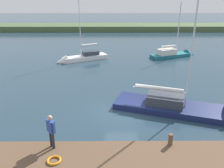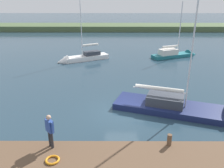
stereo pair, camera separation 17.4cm
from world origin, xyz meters
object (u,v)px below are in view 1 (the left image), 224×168
at_px(mooring_post_far, 171,140).
at_px(person_on_dock, 51,129).
at_px(sailboat_far_right, 80,59).
at_px(sailboat_near_dock, 175,55).
at_px(life_ring_buoy, 54,160).
at_px(sailboat_inner_slip, 201,112).

xyz_separation_m(mooring_post_far, person_on_dock, (5.83, 0.16, 0.72)).
xyz_separation_m(sailboat_far_right, sailboat_near_dock, (-12.62, -2.04, -0.01)).
relative_size(life_ring_buoy, sailboat_far_right, 0.08).
bearing_deg(sailboat_inner_slip, sailboat_near_dock, 100.26).
bearing_deg(sailboat_far_right, mooring_post_far, 82.34).
xyz_separation_m(mooring_post_far, life_ring_buoy, (5.53, 1.21, -0.25)).
bearing_deg(mooring_post_far, person_on_dock, 1.53).
relative_size(mooring_post_far, sailboat_near_dock, 0.08).
relative_size(sailboat_far_right, sailboat_near_dock, 1.10).
height_order(life_ring_buoy, sailboat_near_dock, sailboat_near_dock).
bearing_deg(sailboat_near_dock, life_ring_buoy, -139.40).
height_order(life_ring_buoy, sailboat_far_right, sailboat_far_right).
distance_m(mooring_post_far, person_on_dock, 5.88).
relative_size(mooring_post_far, life_ring_buoy, 0.92).
height_order(life_ring_buoy, sailboat_inner_slip, sailboat_inner_slip).
distance_m(mooring_post_far, life_ring_buoy, 5.67).
bearing_deg(sailboat_inner_slip, sailboat_far_right, 144.27).
height_order(life_ring_buoy, person_on_dock, person_on_dock).
bearing_deg(person_on_dock, sailboat_far_right, -128.52).
distance_m(sailboat_near_dock, sailboat_inner_slip, 16.54).
bearing_deg(person_on_dock, mooring_post_far, 139.92).
distance_m(sailboat_far_right, sailboat_inner_slip, 17.50).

